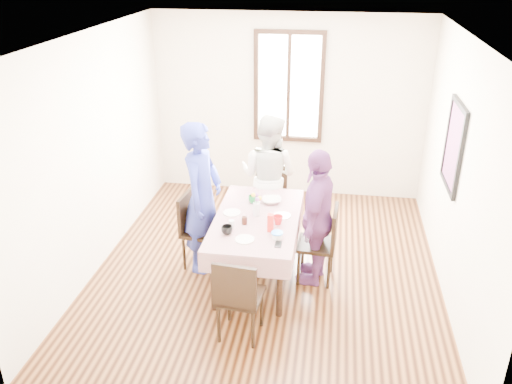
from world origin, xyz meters
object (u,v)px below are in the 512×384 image
person_left (202,197)px  chair_near (240,296)px  chair_right (316,244)px  dining_table (257,248)px  person_far (269,177)px  chair_far (269,202)px  chair_left (202,231)px  person_right (316,217)px

person_left → chair_near: bearing=-142.3°
chair_right → chair_near: size_ratio=1.00×
dining_table → person_far: 1.11m
chair_right → person_far: size_ratio=0.55×
chair_far → person_far: 0.37m
person_far → chair_left: bearing=71.4°
chair_left → person_left: bearing=97.6°
dining_table → person_far: person_far is taller
dining_table → person_left: bearing=167.8°
chair_far → chair_near: bearing=93.2°
chair_far → person_far: person_far is taller
chair_right → chair_left: bearing=89.6°
chair_left → person_right: (1.33, -0.09, 0.34)m
person_left → dining_table: bearing=-93.5°
person_right → chair_left: bearing=-83.5°
dining_table → chair_left: (-0.68, 0.14, 0.08)m
chair_far → person_right: size_ratio=0.57×
chair_far → person_left: size_ratio=0.51×
chair_right → person_right: person_right is taller
chair_far → person_left: person_left is taller
chair_right → chair_near: (-0.68, -1.09, 0.00)m
chair_left → chair_far: 1.12m
chair_left → person_right: size_ratio=0.57×
dining_table → chair_right: 0.68m
person_left → person_right: size_ratio=1.13×
chair_near → chair_right: bearing=63.7°
chair_left → chair_far: (0.68, 0.90, 0.00)m
chair_far → person_left: (-0.66, -0.90, 0.44)m
person_far → person_right: 1.17m
chair_far → chair_left: bearing=56.2°
dining_table → chair_far: bearing=90.0°
person_left → person_far: person_left is taller
chair_left → person_far: bearing=150.1°
person_far → person_right: (0.66, -0.97, -0.03)m
chair_right → chair_far: 1.20m
chair_far → chair_near: 2.08m
dining_table → chair_left: 0.69m
chair_left → person_far: 1.17m
chair_right → chair_far: (-0.68, 0.99, 0.00)m
chair_right → chair_near: 1.28m
dining_table → person_right: size_ratio=0.95×
chair_far → person_right: (0.66, -0.99, 0.34)m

